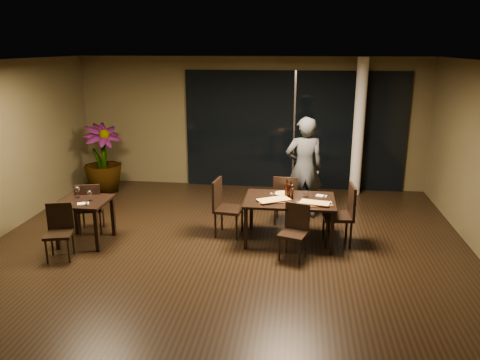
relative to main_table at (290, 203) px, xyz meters
name	(u,v)px	position (x,y,z in m)	size (l,w,h in m)	color
ground	(224,257)	(-1.00, -0.80, -0.68)	(8.00, 8.00, 0.00)	black
wall_back	(251,123)	(-1.00, 3.25, 0.82)	(8.00, 0.10, 3.00)	#484026
wall_front	(124,314)	(-1.00, -4.85, 0.82)	(8.00, 0.10, 3.00)	#484026
ceiling	(222,61)	(-1.00, -0.80, 2.34)	(8.00, 8.00, 0.04)	silver
window_panel	(294,131)	(0.00, 3.16, 0.67)	(5.00, 0.06, 2.70)	black
column	(359,128)	(1.40, 2.85, 0.82)	(0.24, 0.24, 3.00)	white
main_table	(290,203)	(0.00, 0.00, 0.00)	(1.50, 1.00, 0.75)	black
side_table	(84,207)	(-3.40, -0.50, -0.05)	(0.80, 0.80, 0.75)	black
chair_main_far	(285,197)	(-0.09, 0.77, -0.15)	(0.46, 0.46, 0.94)	black
chair_main_near	(295,228)	(0.10, -0.63, -0.19)	(0.50, 0.50, 0.86)	black
chair_main_left	(224,204)	(-1.14, 0.13, -0.12)	(0.52, 0.52, 1.00)	black
chair_main_right	(344,212)	(0.89, -0.03, -0.10)	(0.52, 0.52, 1.03)	black
chair_side_far	(90,205)	(-3.50, -0.09, -0.16)	(0.53, 0.53, 0.93)	black
chair_side_near	(59,228)	(-3.55, -1.10, -0.19)	(0.49, 0.49, 0.87)	black
diner	(304,168)	(0.23, 1.20, 0.31)	(0.67, 0.44, 1.97)	#2D2F32
potted_plant	(103,159)	(-4.26, 2.30, 0.10)	(0.84, 0.84, 1.54)	#27511B
pizza_board_left	(274,201)	(-0.26, -0.16, 0.08)	(0.53, 0.26, 0.01)	#462F16
pizza_board_right	(315,204)	(0.41, -0.23, 0.08)	(0.56, 0.28, 0.01)	#432915
oblong_pizza_left	(274,200)	(-0.26, -0.16, 0.10)	(0.51, 0.24, 0.02)	maroon
oblong_pizza_right	(315,203)	(0.41, -0.23, 0.10)	(0.45, 0.21, 0.02)	maroon
round_pizza	(283,194)	(-0.13, 0.25, 0.08)	(0.28, 0.28, 0.01)	red
bottle_a	(287,188)	(-0.06, 0.07, 0.24)	(0.07, 0.07, 0.33)	black
bottle_b	(292,192)	(0.03, 0.00, 0.20)	(0.05, 0.05, 0.25)	black
bottle_c	(291,189)	(0.01, 0.13, 0.22)	(0.06, 0.06, 0.28)	black
tumbler_left	(273,195)	(-0.29, 0.05, 0.12)	(0.08, 0.08, 0.09)	white
tumbler_right	(306,194)	(0.27, 0.15, 0.12)	(0.08, 0.08, 0.10)	white
napkin_near	(326,202)	(0.59, -0.12, 0.08)	(0.18, 0.10, 0.01)	white
napkin_far	(321,196)	(0.53, 0.21, 0.08)	(0.18, 0.10, 0.01)	white
wine_glass_a	(77,192)	(-3.56, -0.38, 0.17)	(0.09, 0.09, 0.19)	white
wine_glass_b	(90,196)	(-3.28, -0.51, 0.16)	(0.07, 0.07, 0.17)	white
side_napkin	(83,204)	(-3.32, -0.69, 0.08)	(0.18, 0.11, 0.01)	white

